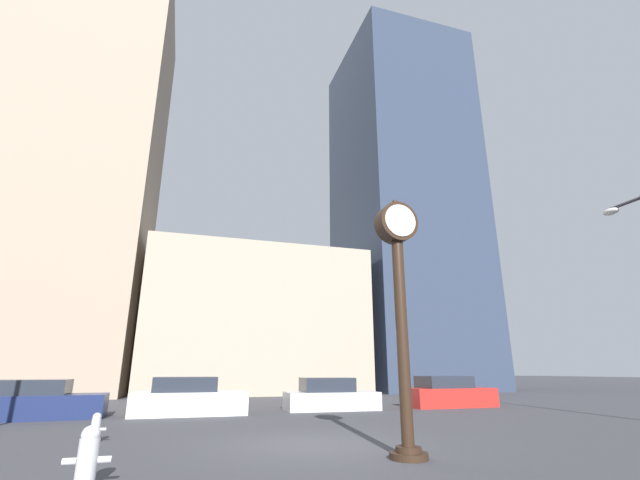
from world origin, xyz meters
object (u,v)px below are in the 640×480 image
car_navy (31,402)px  car_red (448,394)px  fire_hydrant_near (96,427)px  street_clock (400,292)px  car_white (189,399)px  car_silver (330,396)px  fire_hydrant_far (88,456)px

car_navy → car_red: car_red is taller
car_red → fire_hydrant_near: bearing=-155.0°
car_red → fire_hydrant_near: size_ratio=6.25×
street_clock → car_navy: size_ratio=1.12×
street_clock → car_navy: bearing=132.0°
car_red → car_white: bearing=-178.8°
car_silver → street_clock: bearing=-97.7°
car_white → car_red: size_ratio=1.03×
street_clock → car_red: 12.83m
street_clock → car_silver: street_clock is taller
street_clock → fire_hydrant_near: (-5.92, 3.83, -2.81)m
street_clock → fire_hydrant_far: street_clock is taller
street_clock → car_navy: 13.57m
car_white → fire_hydrant_far: bearing=-97.8°
car_white → car_navy: bearing=-179.7°
car_white → car_red: (11.32, 0.20, -0.01)m
fire_hydrant_far → car_white: bearing=81.2°
car_white → fire_hydrant_near: size_ratio=6.46×
street_clock → car_red: (7.56, 10.05, -2.57)m
fire_hydrant_near → fire_hydrant_far: bearing=-82.4°
car_white → car_silver: size_ratio=1.06×
car_silver → fire_hydrant_far: car_silver is taller
street_clock → car_white: (-3.76, 9.85, -2.57)m
car_silver → fire_hydrant_far: (-7.28, -10.56, -0.12)m
car_white → car_silver: 5.70m
car_silver → car_white: bearing=-174.1°
car_silver → fire_hydrant_near: car_silver is taller
car_silver → car_red: size_ratio=0.97×
car_silver → car_red: bearing=2.2°
car_white → car_red: 11.32m
car_silver → car_red: car_red is taller
car_silver → fire_hydrant_near: 10.07m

